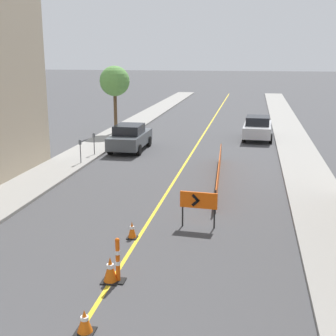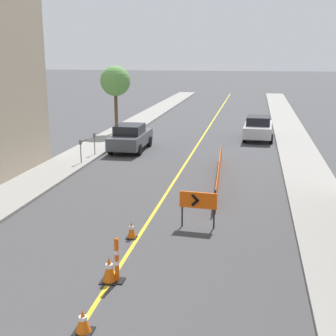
{
  "view_description": "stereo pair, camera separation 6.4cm",
  "coord_description": "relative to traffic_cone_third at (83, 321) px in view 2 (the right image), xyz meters",
  "views": [
    {
      "loc": [
        3.43,
        -0.99,
        5.78
      ],
      "look_at": [
        -0.01,
        17.92,
        1.0
      ],
      "focal_mm": 50.0,
      "sensor_mm": 36.0,
      "label": 1
    },
    {
      "loc": [
        3.49,
        -0.98,
        5.78
      ],
      "look_at": [
        -0.01,
        17.92,
        1.0
      ],
      "focal_mm": 50.0,
      "sensor_mm": 36.0,
      "label": 2
    }
  ],
  "objects": [
    {
      "name": "lane_stripe",
      "position": [
        -0.13,
        26.01,
        -0.25
      ],
      "size": [
        0.12,
        66.68,
        0.01
      ],
      "color": "gold",
      "rests_on": "ground_plane"
    },
    {
      "name": "sidewalk_left",
      "position": [
        -6.27,
        26.01,
        -0.19
      ],
      "size": [
        2.33,
        66.68,
        0.13
      ],
      "color": "gray",
      "rests_on": "ground_plane"
    },
    {
      "name": "sidewalk_right",
      "position": [
        6.02,
        26.01,
        -0.19
      ],
      "size": [
        2.33,
        66.68,
        0.13
      ],
      "color": "gray",
      "rests_on": "ground_plane"
    },
    {
      "name": "traffic_cone_third",
      "position": [
        0.0,
        0.0,
        0.0
      ],
      "size": [
        0.41,
        0.41,
        0.53
      ],
      "color": "black",
      "rests_on": "ground_plane"
    },
    {
      "name": "traffic_cone_fourth",
      "position": [
        -0.14,
        2.27,
        0.08
      ],
      "size": [
        0.45,
        0.45,
        0.69
      ],
      "color": "black",
      "rests_on": "ground_plane"
    },
    {
      "name": "traffic_cone_fifth",
      "position": [
        -0.32,
        5.21,
        0.02
      ],
      "size": [
        0.33,
        0.33,
        0.56
      ],
      "color": "black",
      "rests_on": "ground_plane"
    },
    {
      "name": "delineator_post_rear",
      "position": [
        0.06,
        2.32,
        0.26
      ],
      "size": [
        0.36,
        0.36,
        1.21
      ],
      "color": "black",
      "rests_on": "ground_plane"
    },
    {
      "name": "arrow_barricade_primary",
      "position": [
        1.64,
        6.54,
        0.64
      ],
      "size": [
        1.27,
        0.16,
        1.24
      ],
      "rotation": [
        0.0,
        0.0,
        -0.08
      ],
      "color": "#EF560C",
      "rests_on": "ground_plane"
    },
    {
      "name": "safety_mesh_fence",
      "position": [
        1.89,
        12.43,
        0.2
      ],
      "size": [
        0.48,
        8.94,
        0.91
      ],
      "rotation": [
        0.0,
        0.0,
        1.62
      ],
      "color": "#EF560C",
      "rests_on": "ground_plane"
    },
    {
      "name": "parked_car_curb_near",
      "position": [
        -3.9,
        18.5,
        0.54
      ],
      "size": [
        1.93,
        4.3,
        1.59
      ],
      "rotation": [
        0.0,
        0.0,
        0.0
      ],
      "color": "#474C51",
      "rests_on": "ground_plane"
    },
    {
      "name": "parked_car_curb_mid",
      "position": [
        3.66,
        23.61,
        0.54
      ],
      "size": [
        1.95,
        4.36,
        1.59
      ],
      "rotation": [
        0.0,
        0.0,
        -0.03
      ],
      "color": "#B7B7BC",
      "rests_on": "ground_plane"
    },
    {
      "name": "parking_meter_near_curb",
      "position": [
        -5.46,
        16.48,
        0.76
      ],
      "size": [
        0.12,
        0.11,
        1.25
      ],
      "color": "#4C4C51",
      "rests_on": "sidewalk_left"
    },
    {
      "name": "parking_meter_far_curb",
      "position": [
        -5.46,
        14.32,
        0.76
      ],
      "size": [
        0.12,
        0.11,
        1.26
      ],
      "color": "#4C4C51",
      "rests_on": "sidewalk_left"
    },
    {
      "name": "street_tree_left_near",
      "position": [
        -6.39,
        23.93,
        3.49
      ],
      "size": [
        2.12,
        2.12,
        4.72
      ],
      "color": "#4C3823",
      "rests_on": "sidewalk_left"
    }
  ]
}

